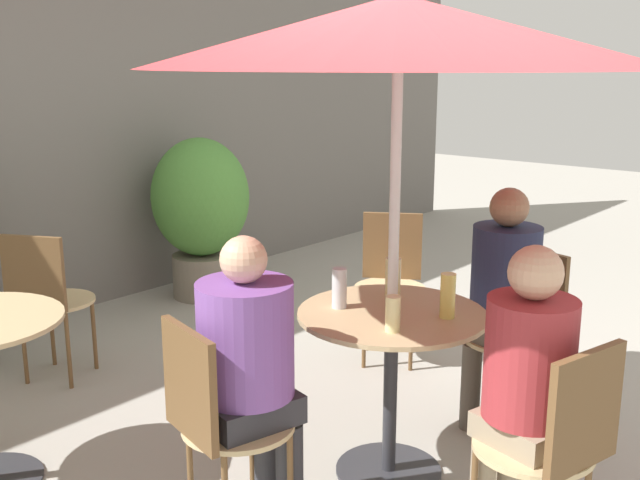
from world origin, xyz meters
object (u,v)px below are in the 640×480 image
at_px(seated_person_2, 503,289).
at_px(bistro_chair_0, 215,412).
at_px(bistro_chair_4, 46,292).
at_px(seated_person_0, 250,361).
at_px(bistro_chair_3, 391,271).
at_px(bistro_chair_1, 557,437).
at_px(beer_glass_1, 393,314).
at_px(umbrella, 399,32).
at_px(potted_plant_1, 201,207).
at_px(cafe_table_near, 391,354).
at_px(bistro_chair_2, 520,320).
at_px(beer_glass_3, 393,277).
at_px(seated_person_1, 525,375).
at_px(beer_glass_0, 339,288).
at_px(beer_glass_2, 448,296).

bearing_deg(seated_person_2, bistro_chair_0, -90.00).
height_order(bistro_chair_4, seated_person_0, seated_person_0).
height_order(bistro_chair_3, seated_person_0, seated_person_0).
height_order(bistro_chair_0, seated_person_2, seated_person_2).
bearing_deg(seated_person_2, bistro_chair_1, -39.54).
distance_m(beer_glass_1, umbrella, 1.09).
bearing_deg(potted_plant_1, cafe_table_near, -114.38).
xyz_separation_m(bistro_chair_1, potted_plant_1, (1.37, 3.41, 0.16)).
height_order(bistro_chair_4, umbrella, umbrella).
bearing_deg(bistro_chair_2, seated_person_0, -90.00).
relative_size(beer_glass_3, umbrella, 0.09).
distance_m(bistro_chair_1, bistro_chair_4, 2.84).
xyz_separation_m(bistro_chair_1, seated_person_0, (-0.48, 0.99, 0.16)).
bearing_deg(potted_plant_1, bistro_chair_3, -91.56).
xyz_separation_m(bistro_chair_3, umbrella, (-1.12, -0.79, 1.35)).
bearing_deg(potted_plant_1, seated_person_1, -112.22).
height_order(bistro_chair_2, seated_person_1, seated_person_1).
relative_size(bistro_chair_2, potted_plant_1, 0.72).
distance_m(cafe_table_near, bistro_chair_2, 0.85).
bearing_deg(cafe_table_near, bistro_chair_1, -103.43).
distance_m(bistro_chair_4, beer_glass_3, 2.00).
relative_size(beer_glass_0, umbrella, 0.09).
xyz_separation_m(seated_person_1, beer_glass_0, (0.06, 0.89, 0.12)).
distance_m(seated_person_1, seated_person_2, 0.99).
height_order(cafe_table_near, umbrella, umbrella).
bearing_deg(beer_glass_0, beer_glass_2, -65.70).
bearing_deg(beer_glass_1, potted_plant_1, 63.44).
distance_m(bistro_chair_0, seated_person_0, 0.22).
xyz_separation_m(seated_person_0, seated_person_2, (1.36, -0.32, 0.02)).
bearing_deg(potted_plant_1, bistro_chair_2, -97.14).
bearing_deg(beer_glass_2, seated_person_1, -118.34).
xyz_separation_m(cafe_table_near, beer_glass_1, (-0.19, -0.13, 0.26)).
bearing_deg(seated_person_0, bistro_chair_2, -90.00).
height_order(seated_person_2, beer_glass_1, seated_person_2).
relative_size(bistro_chair_3, potted_plant_1, 0.72).
xyz_separation_m(bistro_chair_2, bistro_chair_3, (0.30, 0.99, 0.00)).
distance_m(bistro_chair_1, potted_plant_1, 3.68).
bearing_deg(bistro_chair_2, seated_person_1, -50.47).
xyz_separation_m(seated_person_1, beer_glass_2, (0.25, 0.47, 0.13)).
height_order(bistro_chair_1, bistro_chair_2, same).
distance_m(bistro_chair_4, beer_glass_0, 1.85).
bearing_deg(seated_person_1, umbrella, -90.00).
distance_m(bistro_chair_0, beer_glass_0, 0.79).
xyz_separation_m(bistro_chair_3, beer_glass_2, (-1.03, -1.00, 0.31)).
distance_m(bistro_chair_1, beer_glass_0, 1.08).
bearing_deg(cafe_table_near, bistro_chair_2, -13.43).
height_order(bistro_chair_1, seated_person_1, seated_person_1).
height_order(cafe_table_near, bistro_chair_1, bistro_chair_1).
height_order(bistro_chair_4, seated_person_1, seated_person_1).
height_order(bistro_chair_2, beer_glass_0, beer_glass_0).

